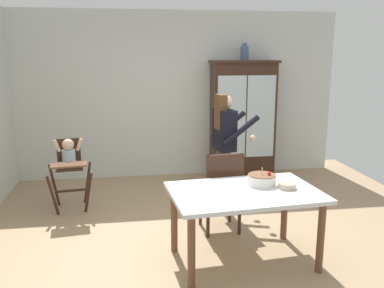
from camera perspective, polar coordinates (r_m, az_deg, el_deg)
name	(u,v)px	position (r m, az deg, el deg)	size (l,w,h in m)	color
ground_plane	(206,241)	(4.72, 2.00, -13.19)	(6.24, 6.24, 0.00)	tan
wall_back	(178,95)	(6.88, -1.97, 6.74)	(5.32, 0.06, 2.70)	silver
china_cabinet	(243,119)	(6.88, 6.97, 3.41)	(1.08, 0.48, 1.92)	#382116
ceramic_vase	(245,53)	(6.80, 7.24, 12.37)	(0.13, 0.13, 0.27)	#3D567F
high_chair_with_toddler	(69,161)	(5.64, -16.56, -2.28)	(0.64, 0.73, 0.95)	#382116
adult_person	(225,138)	(5.31, 4.54, 0.80)	(0.56, 0.55, 1.53)	#47474C
dining_table	(245,200)	(4.08, 7.24, -7.67)	(1.51, 1.06, 0.74)	silver
birthday_cake	(262,180)	(4.23, 9.58, -4.85)	(0.28, 0.28, 0.19)	white
serving_bowl	(287,186)	(4.19, 12.93, -5.59)	(0.18, 0.18, 0.06)	#C6AD93
dining_chair_far_side	(222,187)	(4.72, 4.19, -5.92)	(0.47, 0.47, 0.96)	#382116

